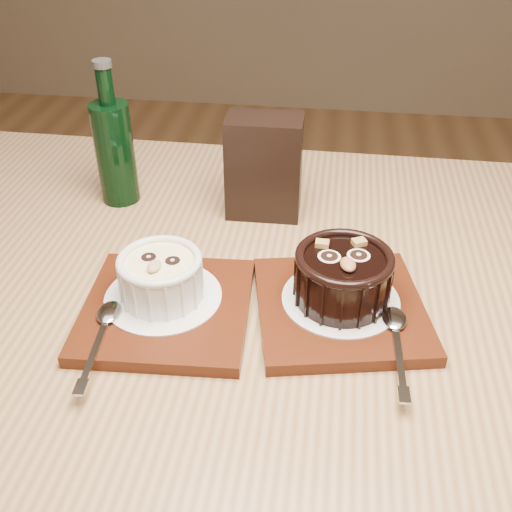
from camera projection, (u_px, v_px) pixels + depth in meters
The scene contains 11 objects.
table at pixel (263, 356), 0.74m from camera, with size 1.21×0.81×0.75m.
tray_left at pixel (167, 309), 0.66m from camera, with size 0.18×0.18×0.01m, color #4C1D0C.
doily_left at pixel (163, 296), 0.66m from camera, with size 0.13×0.13×0.00m, color white.
ramekin_white at pixel (161, 275), 0.65m from camera, with size 0.09×0.09×0.06m.
spoon_left at pixel (100, 334), 0.61m from camera, with size 0.03×0.13×0.01m, color silver, non-canonical shape.
tray_right at pixel (340, 308), 0.66m from camera, with size 0.18×0.18×0.01m, color #4C1D0C.
doily_right at pixel (341, 299), 0.66m from camera, with size 0.13×0.13×0.00m, color white.
ramekin_dark at pixel (343, 275), 0.64m from camera, with size 0.11×0.11×0.06m.
spoon_right at pixel (397, 341), 0.60m from camera, with size 0.03×0.13×0.01m, color silver, non-canonical shape.
condiment_stand at pixel (264, 167), 0.80m from camera, with size 0.10×0.06×0.14m, color black.
green_bottle at pixel (115, 149), 0.83m from camera, with size 0.05×0.05×0.20m.
Camera 1 is at (-0.01, -0.53, 1.19)m, focal length 42.00 mm.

